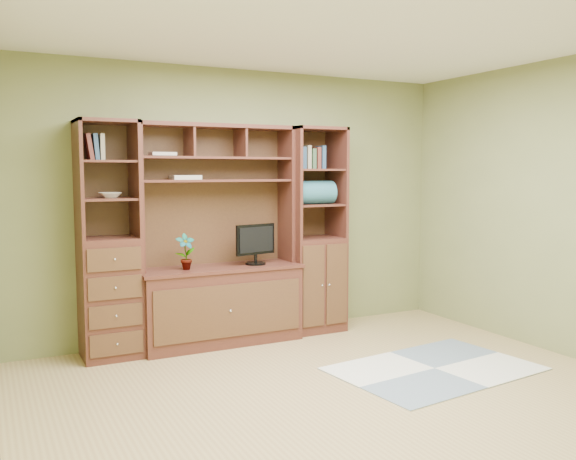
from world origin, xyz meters
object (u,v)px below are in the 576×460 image
left_tower (109,240)px  center_hutch (220,235)px  monitor (255,237)px  right_tower (314,230)px

left_tower → center_hutch: bearing=-2.3°
monitor → right_tower: bearing=-6.4°
right_tower → monitor: 0.68m
left_tower → right_tower: same height
center_hutch → right_tower: bearing=2.2°
right_tower → monitor: right_tower is taller
center_hutch → monitor: size_ratio=3.86×
right_tower → monitor: (-0.68, -0.07, -0.03)m
monitor → center_hutch: bearing=161.5°
center_hutch → right_tower: (1.02, 0.04, 0.00)m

